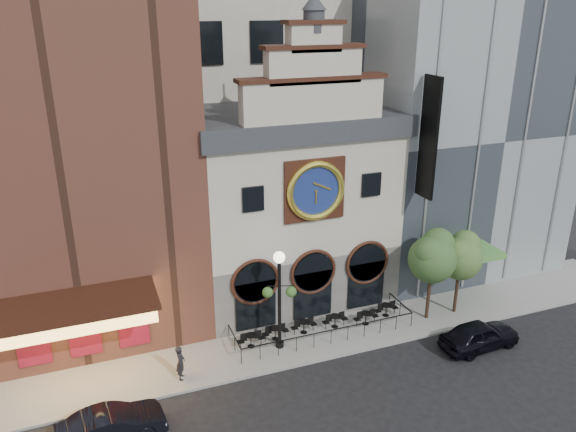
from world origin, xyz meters
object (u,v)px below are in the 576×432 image
Objects in this scene: bistro_5 at (386,309)px; car_left at (112,426)px; car_right at (480,335)px; bistro_0 at (251,339)px; tree_left at (433,255)px; lamppost at (279,289)px; bistro_2 at (304,326)px; bistro_4 at (366,317)px; bistro_1 at (275,332)px; bistro_3 at (335,320)px; tree_right at (461,255)px; pedestrian at (181,363)px.

car_left is at bearing -164.00° from bistro_5.
car_right is at bearing -54.74° from bistro_5.
bistro_0 is 0.28× the size of tree_left.
car_right is 1.01× the size of car_left.
bistro_0 is 8.83m from bistro_5.
lamppost reaches higher than car_right.
bistro_2 is 1.00× the size of bistro_5.
car_right is (4.94, -4.25, 0.20)m from bistro_4.
bistro_2 is at bearing 1.43° from bistro_1.
bistro_3 is at bearing -2.39° from bistro_2.
bistro_0 is 3.34m from bistro_2.
car_left is at bearing -169.85° from tree_right.
pedestrian is at bearing -55.58° from car_left.
bistro_0 is at bearing 175.86° from tree_left.
bistro_4 is 5.45m from tree_left.
tree_left is (11.12, -0.80, 3.73)m from bistro_0.
bistro_2 is at bearing 173.92° from tree_right.
bistro_2 is 10.47m from tree_right.
bistro_4 is 0.33× the size of car_right.
car_right reaches higher than bistro_5.
tree_right is (17.38, 0.67, 2.92)m from pedestrian.
bistro_5 is at bearing 155.42° from tree_left.
bistro_1 is 12.17m from tree_right.
tree_left reaches higher than bistro_3.
tree_right is (4.34, -1.02, 3.41)m from bistro_5.
car_right is at bearing -23.67° from bistro_1.
bistro_3 is (5.31, 0.18, 0.00)m from bistro_0.
bistro_5 is at bearing 1.56° from bistro_0.
bistro_3 is at bearing 29.38° from lamppost.
bistro_3 is 14.02m from car_left.
car_right is at bearing -74.34° from tree_left.
car_right reaches higher than car_left.
tree_left is at bearing 16.81° from lamppost.
bistro_3 is 6.97m from tree_left.
bistro_1 is at bearing 175.08° from tree_right.
bistro_4 is at bearing -68.21° from pedestrian.
bistro_0 and bistro_5 have the same top height.
lamppost is (-7.31, -0.81, 3.17)m from bistro_5.
bistro_3 is 5.00m from lamppost.
lamppost reaches higher than car_left.
tree_left is at bearing -6.09° from bistro_1.
bistro_2 is 1.00× the size of bistro_4.
bistro_0 is at bearing -175.48° from bistro_2.
tree_left reaches higher than bistro_1.
bistro_0 is 1.55m from bistro_1.
bistro_2 is 0.34× the size of car_left.
bistro_4 and bistro_5 have the same top height.
bistro_1 is 11.57m from car_right.
tree_left is (9.59, -0.24, 0.56)m from lamppost.
lamppost is at bearing 66.39° from car_right.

